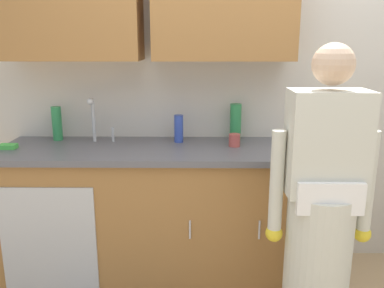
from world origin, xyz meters
TOP-DOWN VIEW (x-y plane):
  - kitchen_wall_with_uppers at (-0.14, 0.99)m, footprint 4.80×0.44m
  - counter_cabinet at (-0.55, 0.70)m, footprint 1.90×0.62m
  - countertop at (-0.55, 0.70)m, footprint 1.96×0.66m
  - sink at (-0.90, 0.71)m, footprint 0.50×0.36m
  - person_at_sink at (0.41, 0.02)m, footprint 0.55×0.34m
  - bottle_cleaner_spray at (-1.21, 0.90)m, footprint 0.07×0.07m
  - bottle_soap at (-0.35, 0.84)m, footprint 0.06×0.06m
  - bottle_dish_liquid at (0.05, 0.91)m, footprint 0.08×0.08m
  - cup_by_sink at (0.03, 0.73)m, footprint 0.08×0.08m
  - sponge at (-1.46, 0.65)m, footprint 0.11×0.07m

SIDE VIEW (x-z plane):
  - counter_cabinet at x=-0.55m, z-range 0.00..0.90m
  - person_at_sink at x=0.41m, z-range -0.12..1.50m
  - countertop at x=-0.55m, z-range 0.90..0.94m
  - sink at x=-0.90m, z-range 0.75..1.10m
  - sponge at x=-1.46m, z-range 0.94..0.97m
  - cup_by_sink at x=0.03m, z-range 0.94..1.02m
  - bottle_soap at x=-0.35m, z-range 0.94..1.13m
  - bottle_cleaner_spray at x=-1.21m, z-range 0.94..1.18m
  - bottle_dish_liquid at x=0.05m, z-range 0.94..1.20m
  - kitchen_wall_with_uppers at x=-0.14m, z-range 0.13..2.83m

